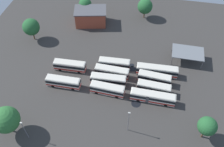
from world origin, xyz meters
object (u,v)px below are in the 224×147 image
object	(u,v)px
bus_row1_slot1	(108,80)
tree_east_edge	(6,120)
tree_west_edge	(85,4)
bus_row2_slot0	(152,97)
tree_northwest	(31,27)
bus_row2_slot3	(157,70)
maintenance_shelter	(188,52)
bus_row2_slot2	(154,78)
depot_building	(91,17)
bus_row2_slot1	(154,88)
lamp_post_mid_lot	(25,130)
tree_northeast	(145,6)
tree_south_edge	(207,126)
bus_row0_slot2	(70,66)
bus_row1_slot2	(112,72)
lamp_post_by_building	(128,121)
bus_row1_slot3	(114,64)
bus_row0_slot0	(63,82)
bus_row1_slot0	(108,89)

from	to	relation	value
bus_row1_slot1	tree_east_edge	distance (m)	31.43
tree_west_edge	tree_east_edge	xyz separation A→B (m)	(-5.63, -56.09, 0.78)
bus_row2_slot0	tree_northwest	xyz separation A→B (m)	(-46.26, 19.92, 3.85)
bus_row2_slot3	maintenance_shelter	distance (m)	13.02
tree_east_edge	bus_row2_slot2	bearing A→B (deg)	34.47
bus_row2_slot3	depot_building	world-z (taller)	depot_building
bus_row2_slot1	bus_row2_slot2	world-z (taller)	same
lamp_post_mid_lot	tree_northeast	size ratio (longest dim) A/B	0.93
bus_row2_slot3	tree_south_edge	distance (m)	24.82
bus_row2_slot3	tree_east_edge	distance (m)	47.10
bus_row0_slot2	bus_row1_slot2	size ratio (longest dim) A/B	0.96
tree_south_edge	tree_west_edge	bearing A→B (deg)	133.49
bus_row2_slot0	tree_east_edge	distance (m)	40.90
bus_row2_slot1	tree_west_edge	size ratio (longest dim) A/B	1.31
bus_row2_slot1	lamp_post_mid_lot	distance (m)	38.77
bus_row0_slot2	bus_row1_slot1	distance (m)	14.26
bus_row2_slot0	bus_row2_slot1	distance (m)	3.56
maintenance_shelter	tree_east_edge	distance (m)	59.82
tree_northwest	tree_west_edge	bearing A→B (deg)	50.48
bus_row2_slot3	lamp_post_mid_lot	distance (m)	43.72
bus_row2_slot3	maintenance_shelter	bearing A→B (deg)	41.42
bus_row2_slot3	tree_east_edge	xyz separation A→B (m)	(-37.11, -28.69, 4.23)
bus_row0_slot2	bus_row2_slot0	size ratio (longest dim) A/B	0.80
maintenance_shelter	bus_row2_slot2	bearing A→B (deg)	-130.04
lamp_post_by_building	tree_northwest	world-z (taller)	lamp_post_by_building
bus_row1_slot3	lamp_post_mid_lot	world-z (taller)	lamp_post_mid_lot
bus_row1_slot2	maintenance_shelter	world-z (taller)	maintenance_shelter
tree_northwest	bus_row2_slot0	bearing A→B (deg)	-23.30
lamp_post_mid_lot	bus_row1_slot3	bearing A→B (deg)	59.04
depot_building	maintenance_shelter	world-z (taller)	depot_building
tree_west_edge	depot_building	bearing A→B (deg)	-54.52
tree_west_edge	tree_northwest	world-z (taller)	tree_northwest
bus_row0_slot2	tree_northeast	world-z (taller)	tree_northeast
bus_row1_slot1	tree_northwest	bearing A→B (deg)	153.54
lamp_post_by_building	tree_northwest	size ratio (longest dim) A/B	1.00
tree_northeast	bus_row2_slot2	bearing A→B (deg)	-78.47
bus_row0_slot0	bus_row1_slot1	world-z (taller)	same
bus_row1_slot3	tree_east_edge	xyz separation A→B (m)	(-22.92, -28.96, 4.23)
tree_northeast	maintenance_shelter	bearing A→B (deg)	-52.24
bus_row0_slot0	bus_row1_slot0	xyz separation A→B (m)	(14.17, -0.10, -0.00)
depot_building	bus_row0_slot0	bearing A→B (deg)	-90.54
tree_northeast	tree_east_edge	distance (m)	66.33
lamp_post_mid_lot	bus_row2_slot2	bearing A→B (deg)	39.46
bus_row0_slot2	maintenance_shelter	bearing A→B (deg)	17.48
bus_row0_slot2	lamp_post_mid_lot	size ratio (longest dim) A/B	1.36
bus_row1_slot1	tree_east_edge	xyz separation A→B (m)	(-22.37, -21.67, 4.23)
bus_row2_slot0	bus_row1_slot3	bearing A→B (deg)	140.55
bus_row1_slot0	bus_row2_slot1	bearing A→B (deg)	13.34
bus_row1_slot2	depot_building	distance (m)	29.59
bus_row0_slot2	bus_row1_slot0	size ratio (longest dim) A/B	1.00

